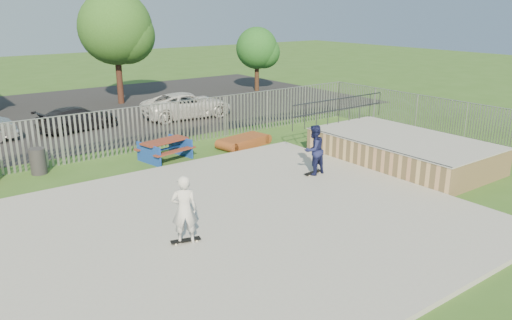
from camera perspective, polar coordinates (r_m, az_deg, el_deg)
ground at (r=14.43m, az=-4.42°, el=-8.07°), size 120.00×120.00×0.00m
concrete_slab at (r=14.40m, az=-4.43°, el=-7.80°), size 15.00×12.00×0.15m
quarter_pipe at (r=21.13m, az=16.22°, el=1.15°), size 5.50×7.05×2.19m
fence at (r=18.29m, az=-9.54°, el=0.60°), size 26.04×16.02×2.00m
picnic_table at (r=21.11m, az=-10.35°, el=1.17°), size 2.26×1.98×0.84m
funbox at (r=22.83m, az=-1.40°, el=2.12°), size 2.35×1.46×0.44m
trash_bin_grey at (r=20.71m, az=-23.64°, el=-0.12°), size 0.60×0.60×1.00m
parking_lot at (r=31.48m, az=-23.33°, el=4.53°), size 40.00×18.00×0.02m
car_dark at (r=27.32m, az=-19.69°, el=4.50°), size 4.37×2.34×1.20m
car_white at (r=28.94m, az=-7.84°, el=6.24°), size 5.33×2.77×1.43m
tree_mid at (r=33.79m, az=-15.77°, el=14.31°), size 4.64×4.64×7.16m
tree_right at (r=37.73m, az=0.09°, el=12.65°), size 3.06×3.06×4.72m
skateboard_a at (r=18.73m, az=6.54°, el=-1.49°), size 0.81×0.27×0.08m
skateboard_b at (r=13.52m, az=-8.04°, el=-9.14°), size 0.82×0.40×0.08m
skater_navy at (r=18.46m, az=6.63°, el=1.15°), size 0.97×0.79×1.87m
skater_white at (r=13.15m, az=-8.20°, el=-5.63°), size 0.81×0.69×1.87m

